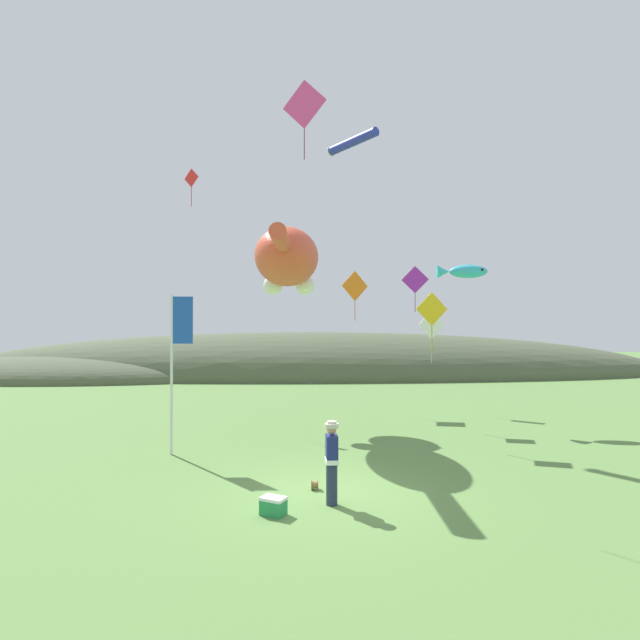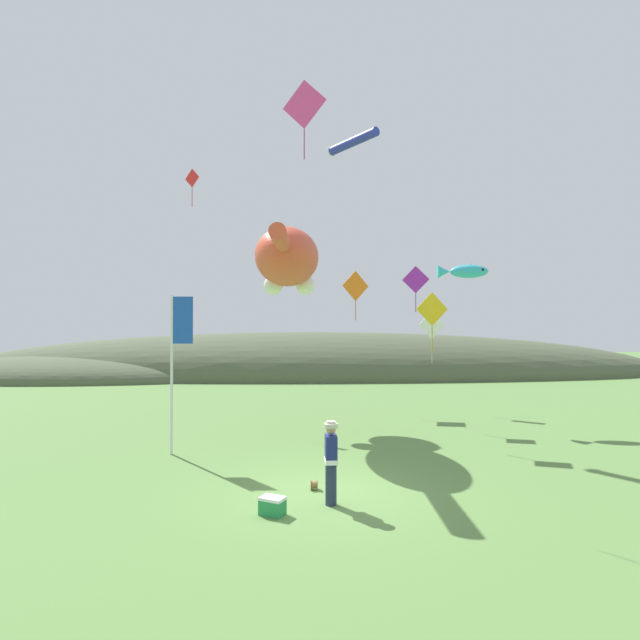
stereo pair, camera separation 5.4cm
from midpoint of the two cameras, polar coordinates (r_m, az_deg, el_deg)
The scene contains 15 objects.
ground_plane at distance 11.90m, azimuth 0.72°, elevation -19.31°, with size 120.00×120.00×0.00m, color #5B8442.
distant_hill_ridge at distance 39.07m, azimuth -4.53°, elevation -6.26°, with size 58.46×14.21×6.63m.
festival_attendant at distance 11.01m, azimuth 1.41°, elevation -15.68°, with size 0.30×0.43×1.77m.
kite_spool at distance 12.17m, azimuth -0.54°, elevation -18.33°, with size 0.16×0.23×0.23m.
picnic_cooler at distance 10.74m, azimuth -5.31°, elevation -20.39°, with size 0.59×0.52×0.36m.
festival_banner_pole at distance 15.41m, azimuth -15.97°, elevation -3.28°, with size 0.66×0.08×4.73m.
kite_giant_cat at distance 18.73m, azimuth -3.60°, elevation 6.88°, with size 2.37×8.08×2.45m.
kite_fish_windsock at distance 21.38m, azimuth 16.12°, elevation 5.36°, with size 2.10×0.81×0.63m.
kite_tube_streamer at distance 21.13m, azimuth 3.76°, elevation 19.62°, with size 1.91×2.45×0.44m.
kite_diamond_pink at distance 15.85m, azimuth -1.71°, elevation 23.37°, with size 1.28×0.69×2.34m.
kite_diamond_white at distance 19.57m, azimuth 12.74°, elevation -0.59°, with size 1.08×0.37×2.03m.
kite_diamond_gold at distance 17.15m, azimuth 12.77°, elevation 1.16°, with size 1.13×0.24×2.04m.
kite_diamond_violet at distance 24.38m, azimuth 10.95°, elevation 4.51°, with size 1.22×0.51×2.22m.
kite_diamond_orange at distance 23.32m, azimuth 4.14°, elevation 3.87°, with size 1.29×0.65×2.33m.
kite_diamond_red at distance 24.63m, azimuth -14.34°, elevation 15.38°, with size 0.75×0.47×1.77m.
Camera 2 is at (-0.44, -11.27, 3.80)m, focal length 28.00 mm.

